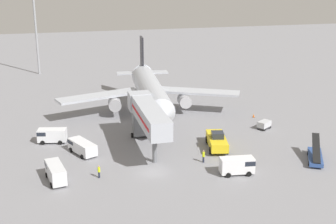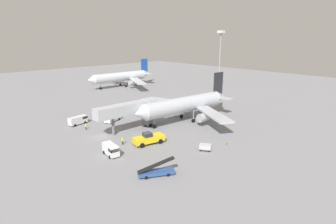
{
  "view_description": "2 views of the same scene",
  "coord_description": "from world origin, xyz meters",
  "px_view_note": "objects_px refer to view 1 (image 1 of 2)",
  "views": [
    {
      "loc": [
        -12.52,
        -56.34,
        26.38
      ],
      "look_at": [
        5.65,
        13.88,
        3.88
      ],
      "focal_mm": 49.59,
      "sensor_mm": 36.0,
      "label": 1
    },
    {
      "loc": [
        55.45,
        -29.19,
        23.35
      ],
      "look_at": [
        5.39,
        17.3,
        4.09
      ],
      "focal_mm": 28.57,
      "sensor_mm": 36.0,
      "label": 2
    }
  ],
  "objects_px": {
    "ground_crew_worker_midground": "(99,171)",
    "safety_cone_alpha": "(254,116)",
    "service_van_near_right": "(51,135)",
    "baggage_cart_near_left": "(264,125)",
    "belt_loader_truck": "(315,156)",
    "pushback_tug": "(217,141)",
    "service_van_mid_center": "(55,171)",
    "jet_bridge": "(147,115)",
    "service_van_outer_left": "(82,146)",
    "service_van_outer_right": "(238,165)",
    "ground_crew_worker_foreground": "(203,156)",
    "airplane_at_gate": "(150,91)",
    "apron_light_mast": "(34,4)"
  },
  "relations": [
    {
      "from": "safety_cone_alpha",
      "to": "apron_light_mast",
      "type": "height_order",
      "value": "apron_light_mast"
    },
    {
      "from": "pushback_tug",
      "to": "service_van_outer_left",
      "type": "distance_m",
      "value": 20.39
    },
    {
      "from": "ground_crew_worker_foreground",
      "to": "service_van_outer_left",
      "type": "bearing_deg",
      "value": 154.92
    },
    {
      "from": "pushback_tug",
      "to": "service_van_mid_center",
      "type": "xyz_separation_m",
      "value": [
        -24.16,
        -5.39,
        0.01
      ]
    },
    {
      "from": "airplane_at_gate",
      "to": "service_van_mid_center",
      "type": "xyz_separation_m",
      "value": [
        -17.9,
        -24.28,
        -3.53
      ]
    },
    {
      "from": "belt_loader_truck",
      "to": "ground_crew_worker_midground",
      "type": "distance_m",
      "value": 30.7
    },
    {
      "from": "service_van_near_right",
      "to": "service_van_outer_right",
      "type": "height_order",
      "value": "service_van_outer_right"
    },
    {
      "from": "airplane_at_gate",
      "to": "jet_bridge",
      "type": "xyz_separation_m",
      "value": [
        -4.05,
        -16.45,
        0.69
      ]
    },
    {
      "from": "pushback_tug",
      "to": "ground_crew_worker_foreground",
      "type": "xyz_separation_m",
      "value": [
        -3.7,
        -4.57,
        -0.3
      ]
    },
    {
      "from": "jet_bridge",
      "to": "service_van_outer_right",
      "type": "xyz_separation_m",
      "value": [
        9.82,
        -11.87,
        -4.19
      ]
    },
    {
      "from": "belt_loader_truck",
      "to": "apron_light_mast",
      "type": "xyz_separation_m",
      "value": [
        -38.64,
        69.25,
        17.19
      ]
    },
    {
      "from": "belt_loader_truck",
      "to": "ground_crew_worker_foreground",
      "type": "bearing_deg",
      "value": 167.59
    },
    {
      "from": "service_van_outer_left",
      "to": "baggage_cart_near_left",
      "type": "bearing_deg",
      "value": 6.2
    },
    {
      "from": "pushback_tug",
      "to": "baggage_cart_near_left",
      "type": "distance_m",
      "value": 12.82
    },
    {
      "from": "airplane_at_gate",
      "to": "service_van_outer_right",
      "type": "relative_size",
      "value": 7.36
    },
    {
      "from": "baggage_cart_near_left",
      "to": "pushback_tug",
      "type": "bearing_deg",
      "value": -149.42
    },
    {
      "from": "belt_loader_truck",
      "to": "ground_crew_worker_foreground",
      "type": "relative_size",
      "value": 3.56
    },
    {
      "from": "jet_bridge",
      "to": "service_van_outer_left",
      "type": "distance_m",
      "value": 10.79
    },
    {
      "from": "jet_bridge",
      "to": "pushback_tug",
      "type": "xyz_separation_m",
      "value": [
        10.32,
        -2.43,
        -4.23
      ]
    },
    {
      "from": "pushback_tug",
      "to": "apron_light_mast",
      "type": "distance_m",
      "value": 68.82
    },
    {
      "from": "service_van_outer_right",
      "to": "safety_cone_alpha",
      "type": "bearing_deg",
      "value": 60.73
    },
    {
      "from": "ground_crew_worker_midground",
      "to": "safety_cone_alpha",
      "type": "xyz_separation_m",
      "value": [
        30.66,
        18.89,
        -0.6
      ]
    },
    {
      "from": "baggage_cart_near_left",
      "to": "ground_crew_worker_midground",
      "type": "height_order",
      "value": "ground_crew_worker_midground"
    },
    {
      "from": "service_van_near_right",
      "to": "ground_crew_worker_foreground",
      "type": "distance_m",
      "value": 24.72
    },
    {
      "from": "belt_loader_truck",
      "to": "safety_cone_alpha",
      "type": "height_order",
      "value": "belt_loader_truck"
    },
    {
      "from": "service_van_outer_right",
      "to": "service_van_outer_left",
      "type": "bearing_deg",
      "value": 147.41
    },
    {
      "from": "safety_cone_alpha",
      "to": "apron_light_mast",
      "type": "bearing_deg",
      "value": 128.68
    },
    {
      "from": "service_van_outer_left",
      "to": "ground_crew_worker_foreground",
      "type": "height_order",
      "value": "service_van_outer_left"
    },
    {
      "from": "belt_loader_truck",
      "to": "service_van_mid_center",
      "type": "xyz_separation_m",
      "value": [
        -36.17,
        2.64,
        0.52
      ]
    },
    {
      "from": "pushback_tug",
      "to": "apron_light_mast",
      "type": "xyz_separation_m",
      "value": [
        -26.63,
        61.23,
        16.68
      ]
    },
    {
      "from": "belt_loader_truck",
      "to": "pushback_tug",
      "type": "bearing_deg",
      "value": 146.24
    },
    {
      "from": "airplane_at_gate",
      "to": "safety_cone_alpha",
      "type": "bearing_deg",
      "value": -18.05
    },
    {
      "from": "pushback_tug",
      "to": "ground_crew_worker_foreground",
      "type": "relative_size",
      "value": 4.06
    },
    {
      "from": "ground_crew_worker_foreground",
      "to": "ground_crew_worker_midground",
      "type": "xyz_separation_m",
      "value": [
        -14.93,
        -1.4,
        -0.05
      ]
    },
    {
      "from": "ground_crew_worker_foreground",
      "to": "service_van_outer_right",
      "type": "bearing_deg",
      "value": -56.66
    },
    {
      "from": "pushback_tug",
      "to": "service_van_outer_right",
      "type": "height_order",
      "value": "pushback_tug"
    },
    {
      "from": "ground_crew_worker_midground",
      "to": "belt_loader_truck",
      "type": "bearing_deg",
      "value": -3.85
    },
    {
      "from": "jet_bridge",
      "to": "service_van_outer_right",
      "type": "relative_size",
      "value": 3.68
    },
    {
      "from": "jet_bridge",
      "to": "ground_crew_worker_midground",
      "type": "height_order",
      "value": "jet_bridge"
    },
    {
      "from": "belt_loader_truck",
      "to": "service_van_outer_right",
      "type": "bearing_deg",
      "value": -173.59
    },
    {
      "from": "ground_crew_worker_midground",
      "to": "apron_light_mast",
      "type": "bearing_deg",
      "value": 96.8
    },
    {
      "from": "belt_loader_truck",
      "to": "service_van_outer_left",
      "type": "xyz_separation_m",
      "value": [
        -32.15,
        11.15,
        0.35
      ]
    },
    {
      "from": "service_van_near_right",
      "to": "baggage_cart_near_left",
      "type": "relative_size",
      "value": 1.67
    },
    {
      "from": "jet_bridge",
      "to": "ground_crew_worker_midground",
      "type": "distance_m",
      "value": 12.67
    },
    {
      "from": "service_van_outer_right",
      "to": "airplane_at_gate",
      "type": "bearing_deg",
      "value": 101.5
    },
    {
      "from": "pushback_tug",
      "to": "safety_cone_alpha",
      "type": "bearing_deg",
      "value": 47.05
    },
    {
      "from": "jet_bridge",
      "to": "ground_crew_worker_foreground",
      "type": "relative_size",
      "value": 9.39
    },
    {
      "from": "airplane_at_gate",
      "to": "apron_light_mast",
      "type": "bearing_deg",
      "value": 115.69
    },
    {
      "from": "pushback_tug",
      "to": "apron_light_mast",
      "type": "relative_size",
      "value": 0.29
    },
    {
      "from": "baggage_cart_near_left",
      "to": "belt_loader_truck",
      "type": "bearing_deg",
      "value": -86.13
    }
  ]
}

